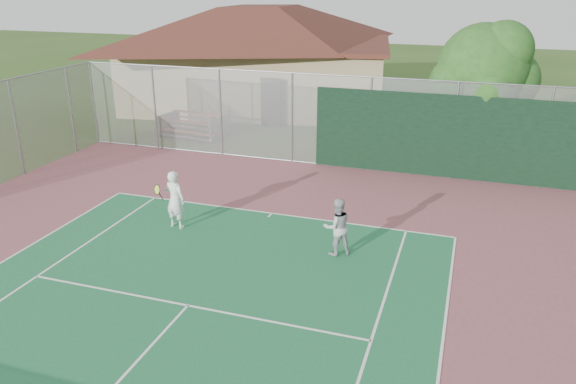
% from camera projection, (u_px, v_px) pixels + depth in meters
% --- Properties ---
extents(back_fence, '(20.08, 0.11, 3.53)m').
position_uv_depth(back_fence, '(372.00, 127.00, 20.64)').
color(back_fence, gray).
rests_on(back_fence, ground).
extents(side_fence_left, '(0.08, 9.00, 3.50)m').
position_uv_depth(side_fence_left, '(16.00, 128.00, 20.20)').
color(side_fence_left, gray).
rests_on(side_fence_left, ground).
extents(clubhouse, '(16.24, 12.19, 6.39)m').
position_uv_depth(clubhouse, '(260.00, 46.00, 30.96)').
color(clubhouse, tan).
rests_on(clubhouse, ground).
extents(bleachers, '(2.84, 1.85, 1.01)m').
position_uv_depth(bleachers, '(194.00, 125.00, 25.50)').
color(bleachers, '#B44D29').
rests_on(bleachers, ground).
extents(tree, '(3.92, 3.71, 5.46)m').
position_uv_depth(tree, '(485.00, 72.00, 20.43)').
color(tree, '#3D2216').
rests_on(tree, ground).
extents(player_white_front, '(0.90, 0.70, 1.72)m').
position_uv_depth(player_white_front, '(175.00, 200.00, 16.10)').
color(player_white_front, white).
rests_on(player_white_front, ground).
extents(player_grey_back, '(0.96, 0.91, 1.55)m').
position_uv_depth(player_grey_back, '(337.00, 227.00, 14.55)').
color(player_grey_back, '#ABAEB0').
rests_on(player_grey_back, ground).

